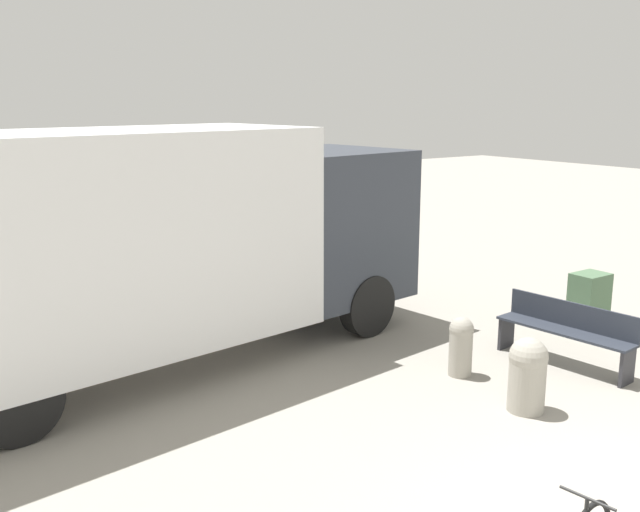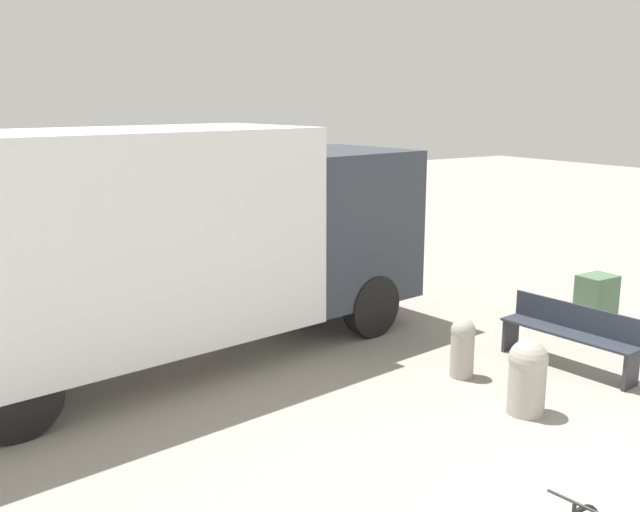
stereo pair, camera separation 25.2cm
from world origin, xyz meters
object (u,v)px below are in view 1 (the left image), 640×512
(utility_box, at_px, (589,303))
(park_bench, at_px, (567,329))
(delivery_truck, at_px, (166,238))
(bollard_near_bench, at_px, (528,372))
(bollard_far_bench, at_px, (461,344))

(utility_box, bearing_deg, park_bench, -155.11)
(delivery_truck, distance_m, bollard_near_bench, 4.95)
(delivery_truck, bearing_deg, park_bench, -42.25)
(bollard_near_bench, relative_size, bollard_far_bench, 1.12)
(park_bench, bearing_deg, utility_box, -71.03)
(delivery_truck, relative_size, bollard_near_bench, 8.82)
(delivery_truck, bearing_deg, bollard_near_bench, -60.84)
(park_bench, xyz_separation_m, bollard_far_bench, (-1.50, 0.54, -0.07))
(bollard_far_bench, bearing_deg, park_bench, -19.87)
(delivery_truck, xyz_separation_m, bollard_near_bench, (2.85, -3.84, -1.31))
(park_bench, distance_m, bollard_far_bench, 1.60)
(delivery_truck, xyz_separation_m, utility_box, (5.97, -2.46, -1.31))
(utility_box, bearing_deg, bollard_near_bench, -156.25)
(bollard_far_bench, distance_m, utility_box, 2.97)
(bollard_near_bench, relative_size, utility_box, 0.94)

